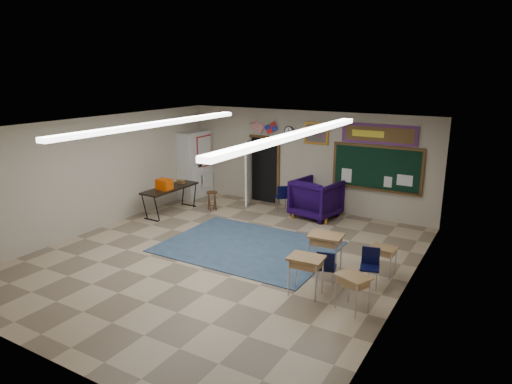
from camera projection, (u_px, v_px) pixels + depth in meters
The scene contains 25 objects.
floor at pixel (222, 257), 10.50m from camera, with size 9.00×9.00×0.00m, color tan.
back_wall at pixel (305, 160), 13.86m from camera, with size 8.00×0.04×3.00m, color #A99C89.
front_wall at pixel (38, 267), 6.36m from camera, with size 8.00×0.04×3.00m, color #A99C89.
left_wall at pixel (96, 174), 12.06m from camera, with size 0.04×9.00×3.00m, color #A99C89.
right_wall at pixel (405, 224), 8.16m from camera, with size 0.04×9.00×3.00m, color #A99C89.
ceiling at pixel (220, 126), 9.72m from camera, with size 8.00×9.00×0.04m, color silver.
area_rug at pixel (248, 247), 11.07m from camera, with size 4.00×3.00×0.02m, color #38516B.
fluorescent_strips at pixel (220, 129), 9.74m from camera, with size 3.86×6.00×0.10m, color white, non-canonical shape.
doorway at pixel (260, 170), 14.59m from camera, with size 1.10×0.89×2.16m.
chalkboard at pixel (376, 169), 12.77m from camera, with size 2.55×0.14×1.30m.
bulletin_board at pixel (379, 134), 12.51m from camera, with size 2.10×0.05×0.55m.
framed_art_print at pixel (316, 133), 13.44m from camera, with size 0.75×0.05×0.65m.
wall_clock at pixel (289, 131), 13.88m from camera, with size 0.32×0.05×0.32m.
wall_flags at pixel (264, 125), 14.24m from camera, with size 1.16×0.06×0.70m, color red, non-canonical shape.
storage_cabinet at pixel (195, 165), 15.24m from camera, with size 0.59×1.25×2.20m.
wingback_armchair at pixel (316, 198), 13.21m from camera, with size 1.19×1.23×1.12m, color black.
student_chair_reading at pixel (282, 197), 13.91m from camera, with size 0.40×0.40×0.79m, color black, non-canonical shape.
student_chair_desk_a at pixel (326, 268), 8.97m from camera, with size 0.39×0.39×0.78m, color black, non-canonical shape.
student_chair_desk_b at pixel (370, 269), 8.95m from camera, with size 0.39×0.39×0.77m, color black, non-canonical shape.
student_desk_front_left at pixel (325, 251), 9.62m from camera, with size 0.73×0.57×0.83m.
student_desk_front_right at pixel (383, 259), 9.47m from camera, with size 0.56×0.44×0.63m.
student_desk_back_left at pixel (306, 274), 8.62m from camera, with size 0.68×0.53×0.78m.
student_desk_back_right at pixel (353, 291), 8.06m from camera, with size 0.69×0.61×0.68m.
folding_table at pixel (170, 199), 13.61m from camera, with size 0.66×1.92×1.09m.
wooden_stool at pixel (212, 201), 13.90m from camera, with size 0.33×0.33×0.58m.
Camera 1 is at (5.60, -8.02, 4.16)m, focal length 32.00 mm.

